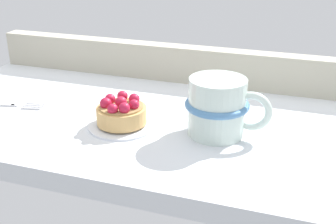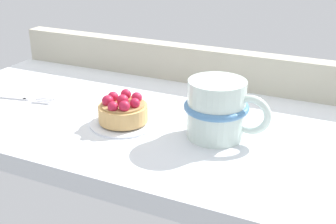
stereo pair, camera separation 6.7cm
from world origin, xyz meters
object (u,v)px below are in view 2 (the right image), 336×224
at_px(dessert_plate, 124,122).
at_px(coffee_mug, 218,109).
at_px(raspberry_tart, 123,110).
at_px(dessert_fork, 11,97).

xyz_separation_m(dessert_plate, coffee_mug, (0.15, 0.02, 0.04)).
relative_size(raspberry_tart, dessert_fork, 0.47).
bearing_deg(raspberry_tart, dessert_fork, 178.14).
xyz_separation_m(raspberry_tart, dessert_fork, (-0.25, 0.01, -0.02)).
xyz_separation_m(coffee_mug, dessert_fork, (-0.40, -0.01, -0.04)).
xyz_separation_m(raspberry_tart, coffee_mug, (0.15, 0.02, 0.02)).
relative_size(raspberry_tart, coffee_mug, 0.60).
bearing_deg(raspberry_tart, dessert_plate, 20.74).
distance_m(dessert_plate, dessert_fork, 0.25).
relative_size(dessert_plate, dessert_fork, 0.64).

